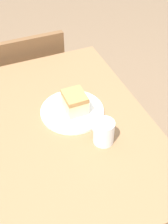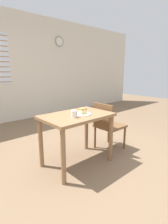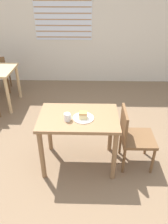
# 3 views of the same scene
# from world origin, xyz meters

# --- Properties ---
(ground_plane) EXTENTS (14.00, 14.00, 0.00)m
(ground_plane) POSITION_xyz_m (0.00, 0.00, 0.00)
(ground_plane) COLOR #7A6047
(dining_table_near) EXTENTS (0.96, 0.64, 0.74)m
(dining_table_near) POSITION_xyz_m (-0.04, 0.16, 0.62)
(dining_table_near) COLOR olive
(dining_table_near) RESTS_ON ground_plane
(chair_near_window) EXTENTS (0.42, 0.42, 0.82)m
(chair_near_window) POSITION_xyz_m (0.65, 0.18, 0.45)
(chair_near_window) COLOR brown
(chair_near_window) RESTS_ON ground_plane
(plate) EXTENTS (0.25, 0.25, 0.01)m
(plate) POSITION_xyz_m (0.02, 0.12, 0.75)
(plate) COLOR white
(plate) RESTS_ON dining_table_near
(cake_slice) EXTENTS (0.10, 0.08, 0.08)m
(cake_slice) POSITION_xyz_m (0.02, 0.11, 0.80)
(cake_slice) COLOR beige
(cake_slice) RESTS_ON plate
(coffee_mug) EXTENTS (0.08, 0.07, 0.09)m
(coffee_mug) POSITION_xyz_m (-0.16, 0.07, 0.79)
(coffee_mug) COLOR white
(coffee_mug) RESTS_ON dining_table_near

